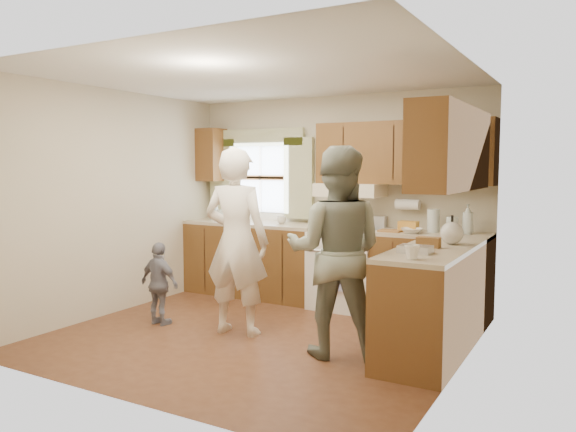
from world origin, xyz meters
The scene contains 6 objects.
room centered at (0.00, 0.00, 1.25)m, with size 3.80×3.80×3.80m.
kitchen_fixtures centered at (0.62, 1.08, 0.84)m, with size 3.80×2.25×2.15m.
stove centered at (0.30, 1.44, 0.47)m, with size 0.76×0.67×1.07m.
woman_left centered at (-0.24, -0.02, 0.92)m, with size 0.67×0.44×1.83m, color white.
woman_right centered at (0.87, -0.12, 0.91)m, with size 0.89×0.69×1.83m, color #29422E.
child centered at (-1.11, -0.17, 0.43)m, with size 0.51×0.21×0.87m, color gray.
Camera 1 is at (2.87, -4.52, 1.66)m, focal length 35.00 mm.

